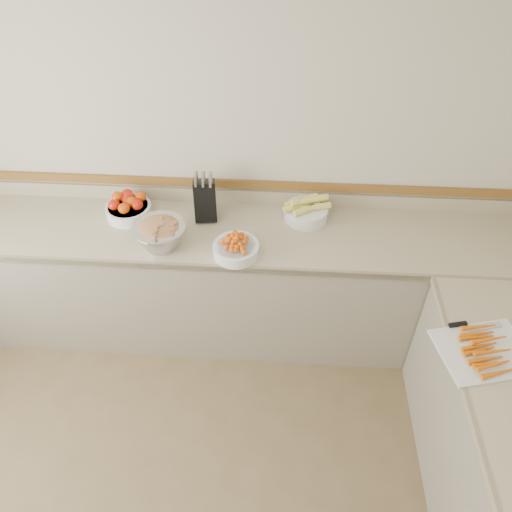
# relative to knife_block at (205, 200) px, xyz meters

# --- Properties ---
(back_wall) EXTENTS (4.00, 0.00, 4.00)m
(back_wall) POSITION_rel_knife_block_xyz_m (0.00, 0.18, 0.26)
(back_wall) COLOR beige
(back_wall) RESTS_ON ground_plane
(counter_back) EXTENTS (4.00, 0.65, 1.08)m
(counter_back) POSITION_rel_knife_block_xyz_m (0.00, -0.14, -0.58)
(counter_back) COLOR tan
(counter_back) RESTS_ON ground_plane
(knife_block) EXTENTS (0.16, 0.19, 0.34)m
(knife_block) POSITION_rel_knife_block_xyz_m (0.00, 0.00, 0.00)
(knife_block) COLOR black
(knife_block) RESTS_ON counter_back
(tomato_bowl) EXTENTS (0.29, 0.29, 0.14)m
(tomato_bowl) POSITION_rel_knife_block_xyz_m (-0.50, -0.01, -0.07)
(tomato_bowl) COLOR silver
(tomato_bowl) RESTS_ON counter_back
(cherry_tomato_bowl) EXTENTS (0.28, 0.28, 0.14)m
(cherry_tomato_bowl) POSITION_rel_knife_block_xyz_m (0.23, -0.35, -0.09)
(cherry_tomato_bowl) COLOR silver
(cherry_tomato_bowl) RESTS_ON counter_back
(corn_bowl) EXTENTS (0.31, 0.28, 0.17)m
(corn_bowl) POSITION_rel_knife_block_xyz_m (0.64, 0.03, -0.07)
(corn_bowl) COLOR silver
(corn_bowl) RESTS_ON counter_back
(rhubarb_bowl) EXTENTS (0.32, 0.32, 0.18)m
(rhubarb_bowl) POSITION_rel_knife_block_xyz_m (-0.23, -0.30, -0.04)
(rhubarb_bowl) COLOR #B2B2BA
(rhubarb_bowl) RESTS_ON counter_back
(cutting_board) EXTENTS (0.51, 0.44, 0.06)m
(cutting_board) POSITION_rel_knife_block_xyz_m (1.50, -0.99, -0.12)
(cutting_board) COLOR silver
(cutting_board) RESTS_ON counter_right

